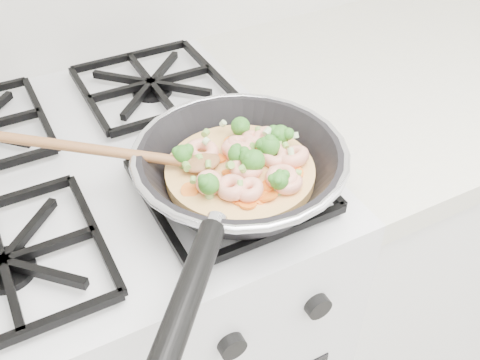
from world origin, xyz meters
name	(u,v)px	position (x,y,z in m)	size (l,w,h in m)	color
stove	(131,338)	(0.00, 1.70, 0.46)	(0.60, 0.60, 0.92)	white
counter_right	(436,211)	(0.80, 1.70, 0.45)	(1.00, 0.60, 0.90)	white
skillet	(239,167)	(0.16, 1.54, 0.96)	(0.43, 0.40, 0.09)	black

